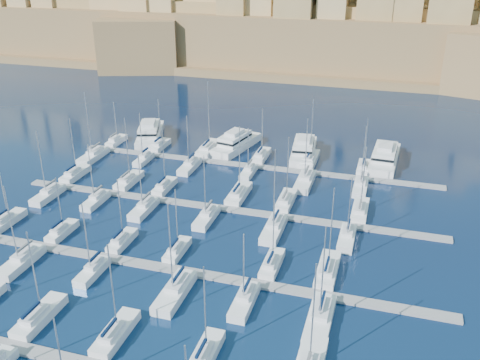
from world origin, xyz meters
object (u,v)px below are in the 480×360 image
(sailboat_2, at_px, (39,316))
(motor_yacht_b, at_px, (236,143))
(sailboat_4, at_px, (205,355))
(motor_yacht_a, at_px, (150,133))
(motor_yacht_c, at_px, (304,149))
(motor_yacht_d, at_px, (385,157))

(sailboat_2, height_order, motor_yacht_b, sailboat_2)
(sailboat_2, xyz_separation_m, sailboat_4, (24.01, -0.41, -0.01))
(motor_yacht_a, bearing_deg, sailboat_4, -59.92)
(motor_yacht_b, height_order, motor_yacht_c, same)
(motor_yacht_b, bearing_deg, motor_yacht_a, 178.31)
(sailboat_2, height_order, motor_yacht_c, sailboat_2)
(motor_yacht_c, bearing_deg, sailboat_4, -89.28)
(sailboat_4, distance_m, motor_yacht_c, 70.85)
(motor_yacht_a, bearing_deg, motor_yacht_b, -1.69)
(sailboat_4, xyz_separation_m, motor_yacht_b, (-17.77, 70.60, 0.99))
(sailboat_2, bearing_deg, motor_yacht_c, 71.82)
(motor_yacht_c, bearing_deg, sailboat_2, -108.18)
(motor_yacht_d, bearing_deg, motor_yacht_b, -178.65)
(motor_yacht_b, relative_size, motor_yacht_c, 0.99)
(sailboat_4, relative_size, motor_yacht_c, 0.75)
(motor_yacht_a, height_order, motor_yacht_d, same)
(sailboat_4, relative_size, motor_yacht_b, 0.76)
(sailboat_2, bearing_deg, motor_yacht_a, 103.70)
(motor_yacht_d, bearing_deg, motor_yacht_c, -178.14)
(motor_yacht_a, distance_m, motor_yacht_b, 23.53)
(motor_yacht_b, distance_m, motor_yacht_c, 16.89)
(sailboat_2, bearing_deg, motor_yacht_b, 84.92)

